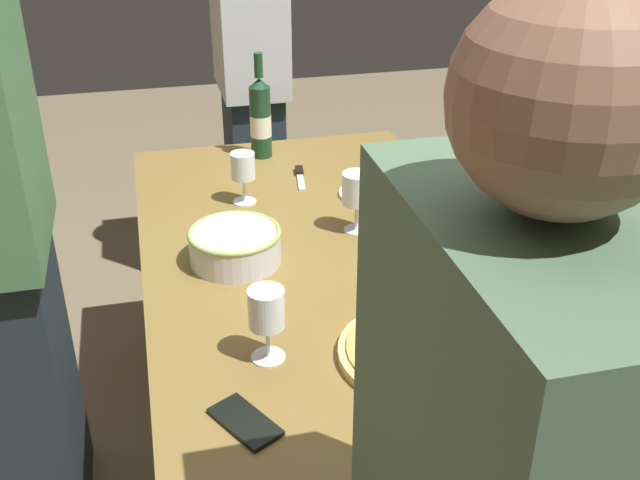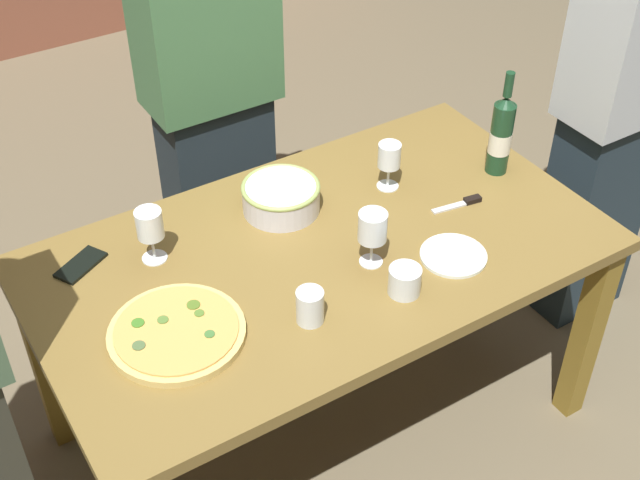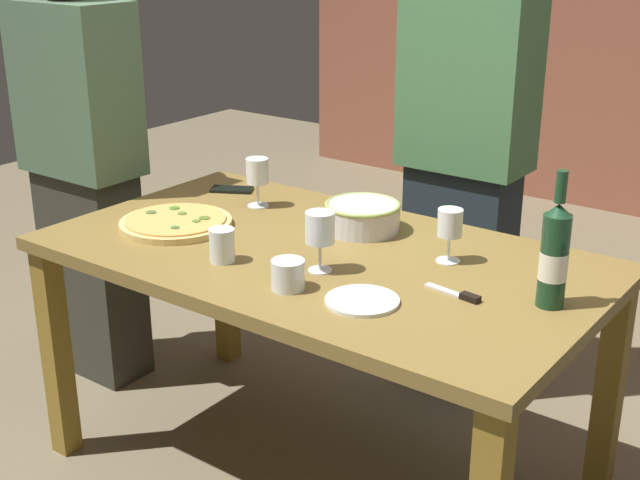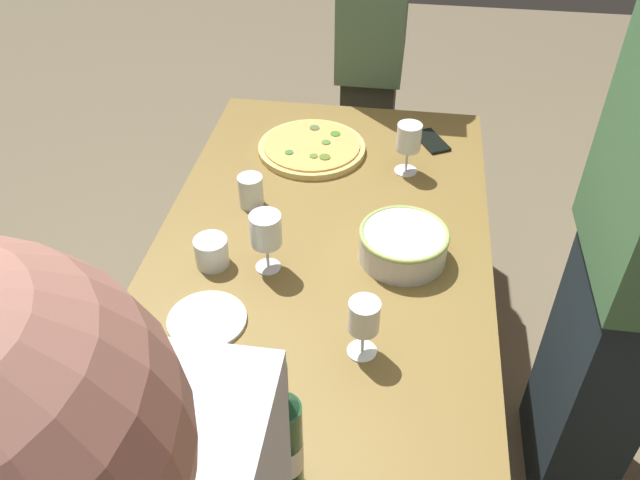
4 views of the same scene
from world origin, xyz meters
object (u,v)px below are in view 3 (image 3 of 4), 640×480
object	(u,v)px
wine_glass_by_bottle	(450,225)
side_plate	(362,301)
pizza	(176,223)
serving_bowl	(362,215)
cup_ceramic	(222,245)
cell_phone	(232,190)
pizza_knife	(460,295)
dining_table	(320,281)
cup_amber	(288,275)
wine_glass_near_pizza	(320,231)
wine_glass_far_left	(257,174)
wine_bottle	(554,255)
person_guest_left	(464,160)
person_guest_right	(83,167)

from	to	relation	value
wine_glass_by_bottle	side_plate	xyz separation A→B (m)	(-0.04, -0.37, -0.10)
wine_glass_by_bottle	side_plate	distance (m)	0.38
wine_glass_by_bottle	pizza	bearing A→B (deg)	-163.46
serving_bowl	cup_ceramic	distance (m)	0.47
cell_phone	pizza_knife	world-z (taller)	pizza_knife
wine_glass_by_bottle	side_plate	world-z (taller)	wine_glass_by_bottle
dining_table	cell_phone	world-z (taller)	cell_phone
cup_amber	pizza_knife	size ratio (longest dim) A/B	0.53
wine_glass_near_pizza	wine_glass_far_left	world-z (taller)	wine_glass_near_pizza
cup_amber	cell_phone	distance (m)	0.88
wine_glass_far_left	wine_bottle	bearing A→B (deg)	-9.03
wine_bottle	cup_ceramic	world-z (taller)	wine_bottle
wine_glass_by_bottle	person_guest_left	size ratio (longest dim) A/B	0.09
wine_glass_by_bottle	cup_ceramic	xyz separation A→B (m)	(-0.50, -0.37, -0.06)
cup_ceramic	side_plate	size ratio (longest dim) A/B	0.51
wine_glass_far_left	wine_glass_by_bottle	bearing A→B (deg)	-4.89
wine_glass_near_pizza	pizza_knife	xyz separation A→B (m)	(0.38, 0.07, -0.11)
pizza_knife	person_guest_left	distance (m)	0.93
serving_bowl	side_plate	bearing A→B (deg)	-55.95
cup_amber	cup_ceramic	xyz separation A→B (m)	(-0.26, 0.04, 0.01)
wine_glass_far_left	pizza_knife	world-z (taller)	wine_glass_far_left
dining_table	serving_bowl	xyz separation A→B (m)	(-0.00, 0.22, 0.14)
side_plate	cell_phone	world-z (taller)	same
pizza	side_plate	size ratio (longest dim) A/B	1.85
side_plate	dining_table	bearing A→B (deg)	142.81
wine_glass_by_bottle	person_guest_right	size ratio (longest dim) A/B	0.09
wine_glass_by_bottle	cup_ceramic	distance (m)	0.63
wine_bottle	serving_bowl	bearing A→B (deg)	165.02
pizza	pizza_knife	xyz separation A→B (m)	(0.95, 0.05, -0.01)
dining_table	person_guest_left	distance (m)	0.80
wine_glass_by_bottle	cell_phone	size ratio (longest dim) A/B	1.06
pizza	person_guest_right	size ratio (longest dim) A/B	0.21
wine_glass_near_pizza	cup_amber	distance (m)	0.16
cup_amber	pizza_knife	distance (m)	0.44
cup_amber	pizza_knife	xyz separation A→B (m)	(0.38, 0.22, -0.03)
wine_bottle	cell_phone	xyz separation A→B (m)	(-1.27, 0.25, -0.13)
wine_glass_far_left	pizza_knife	size ratio (longest dim) A/B	1.00
cup_amber	person_guest_left	size ratio (longest dim) A/B	0.05
dining_table	person_guest_left	size ratio (longest dim) A/B	0.95
serving_bowl	person_guest_right	world-z (taller)	person_guest_right
serving_bowl	wine_glass_near_pizza	world-z (taller)	wine_glass_near_pizza
person_guest_left	person_guest_right	size ratio (longest dim) A/B	1.05
person_guest_right	dining_table	bearing A→B (deg)	0.00
dining_table	wine_glass_far_left	distance (m)	0.50
cup_ceramic	wine_glass_by_bottle	bearing A→B (deg)	36.17
dining_table	person_guest_right	distance (m)	1.10
cell_phone	person_guest_right	size ratio (longest dim) A/B	0.09
wine_glass_by_bottle	cell_phone	xyz separation A→B (m)	(-0.93, 0.14, -0.10)
pizza	wine_bottle	size ratio (longest dim) A/B	1.01
cup_amber	cell_phone	bearing A→B (deg)	141.40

